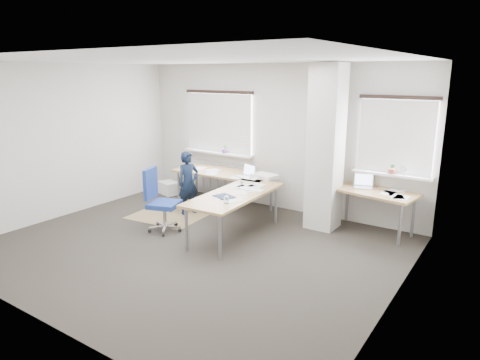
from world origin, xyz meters
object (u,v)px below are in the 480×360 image
Objects in this scene: desk_main at (231,184)px; person at (188,183)px; task_chair at (162,214)px; desk_side at (374,193)px.

person reaches higher than desk_main.
person reaches higher than task_chair.
task_chair is at bearing -147.95° from person.
person is (-0.90, -0.12, -0.09)m from desk_main.
task_chair is at bearing -137.66° from desk_side.
task_chair is (-0.67, -1.07, -0.39)m from desk_main.
desk_main is at bearing 39.48° from task_chair.
desk_side is 1.39× the size of task_chair.
person is (-3.20, -0.96, -0.08)m from desk_side.
person is (-0.23, 0.96, 0.30)m from task_chair.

